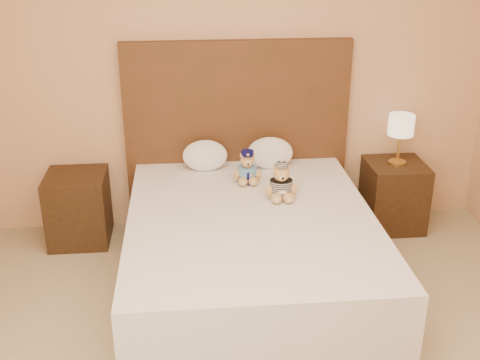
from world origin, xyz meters
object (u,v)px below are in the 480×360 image
pillow_left (205,154)px  pillow_right (270,152)px  bed (251,252)px  nightstand_left (79,208)px  lamp (401,128)px  nightstand_right (393,195)px  teddy_police (247,167)px  teddy_prisoner (281,181)px

pillow_left → pillow_right: size_ratio=0.97×
bed → nightstand_left: same height
lamp → nightstand_right: bearing=0.0°
nightstand_left → nightstand_right: same height
nightstand_left → lamp: bearing=0.0°
bed → teddy_police: 0.68m
teddy_police → pillow_right: (0.21, 0.28, 0.00)m
teddy_police → pillow_left: 0.41m
nightstand_left → teddy_prisoner: 1.63m
teddy_police → pillow_left: size_ratio=0.70×
pillow_left → pillow_right: 0.50m
bed → lamp: size_ratio=5.00×
nightstand_left → teddy_prisoner: bearing=-20.6°
bed → pillow_right: size_ratio=5.63×
pillow_left → lamp: bearing=-1.1°
teddy_prisoner → pillow_left: bearing=130.1°
bed → teddy_police: bearing=86.7°
teddy_police → pillow_right: 0.35m
nightstand_left → teddy_police: 1.37m
nightstand_right → pillow_right: (-1.01, 0.03, 0.40)m
bed → nightstand_right: size_ratio=3.64×
nightstand_left → teddy_police: bearing=-11.2°
lamp → pillow_left: size_ratio=1.16×
nightstand_right → teddy_prisoner: size_ratio=2.16×
bed → teddy_police: teddy_police is taller
lamp → pillow_left: bearing=178.9°
nightstand_right → teddy_prisoner: teddy_prisoner is taller
nightstand_right → teddy_prisoner: 1.23m
bed → pillow_left: size_ratio=5.82×
nightstand_right → pillow_left: 1.56m
nightstand_left → pillow_left: pillow_left is taller
teddy_police → nightstand_left: bearing=169.7°
bed → teddy_police: (0.03, 0.55, 0.40)m
bed → pillow_left: pillow_left is taller
lamp → teddy_prisoner: size_ratio=1.57×
teddy_police → pillow_right: pillow_right is taller
nightstand_right → nightstand_left: bearing=180.0°
teddy_prisoner → bed: bearing=-133.8°
nightstand_left → pillow_right: (1.49, 0.03, 0.40)m
nightstand_right → pillow_right: size_ratio=1.55×
teddy_prisoner → pillow_left: 0.77m
teddy_prisoner → pillow_right: size_ratio=0.72×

